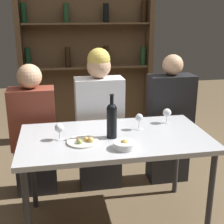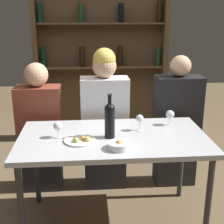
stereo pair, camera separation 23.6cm
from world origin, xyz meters
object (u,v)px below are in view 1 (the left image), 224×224
Objects in this scene: wine_glass_2 at (139,118)px; snack_bowl at (124,145)px; seated_person_right at (169,124)px; food_plate_0 at (83,141)px; wine_glass_0 at (167,113)px; wine_bottle at (112,119)px; seated_person_center at (100,123)px; seated_person_left at (34,135)px; wine_glass_1 at (59,129)px.

wine_glass_2 is 0.39m from snack_bowl.
snack_bowl is 0.12× the size of seated_person_right.
food_plate_0 is 0.30m from snack_bowl.
wine_glass_0 is at bearing 22.03° from food_plate_0.
seated_person_center is at bearing 90.22° from wine_bottle.
seated_person_left is at bearing 150.17° from wine_glass_2.
wine_glass_2 is at bearing -132.51° from seated_person_right.
food_plate_0 is at bearing -143.28° from seated_person_right.
wine_glass_0 is 1.19m from seated_person_left.
seated_person_right is (1.27, 0.00, 0.02)m from seated_person_left.
wine_glass_1 is at bearing -68.97° from seated_person_left.
wine_glass_1 is 0.48m from snack_bowl.
seated_person_center reaches higher than wine_glass_0.
seated_person_left is (-0.38, 0.66, -0.18)m from food_plate_0.
seated_person_center is at bearing 0.00° from seated_person_left.
snack_bowl is (0.42, -0.23, -0.06)m from wine_glass_1.
wine_glass_2 is (0.61, 0.10, 0.01)m from wine_glass_1.
seated_person_center is at bearing 57.17° from wine_glass_1.
seated_person_left reaches higher than wine_glass_0.
seated_person_center is at bearing 72.38° from food_plate_0.
wine_glass_0 is 0.10× the size of seated_person_left.
wine_glass_2 is 0.69m from seated_person_right.
snack_bowl reaches higher than food_plate_0.
wine_bottle is 0.27m from wine_glass_2.
wine_bottle is 2.67× the size of wine_glass_1.
seated_person_right is (0.68, 0.00, -0.06)m from seated_person_center.
seated_person_center is at bearing 93.51° from snack_bowl.
seated_person_left reaches higher than snack_bowl.
seated_person_left is (-0.83, 0.48, -0.26)m from wine_glass_2.
snack_bowl is at bearing -136.34° from wine_glass_0.
snack_bowl is (0.05, -0.21, -0.12)m from wine_bottle.
seated_person_right is at bearing 65.07° from wine_glass_0.
seated_person_left is at bearing -180.00° from seated_person_right.
seated_person_center is at bearing 180.00° from seated_person_right.
seated_person_center is (-0.51, 0.37, -0.18)m from wine_glass_0.
food_plate_0 is at bearing -164.06° from wine_bottle.
wine_bottle reaches higher than wine_glass_0.
wine_bottle is 1.46× the size of food_plate_0.
seated_person_center reaches higher than wine_glass_2.
wine_bottle is 0.90m from seated_person_left.
seated_person_center is 0.68m from seated_person_right.
seated_person_right is at bearing 36.72° from food_plate_0.
seated_person_center is at bearing 116.79° from wine_glass_2.
wine_glass_2 is 0.10× the size of seated_person_right.
wine_glass_0 is at bearing 12.92° from wine_glass_1.
wine_glass_1 is 0.96× the size of wine_glass_2.
seated_person_right reaches higher than wine_glass_2.
wine_glass_0 reaches higher than food_plate_0.
food_plate_0 is 1.12m from seated_person_right.
wine_glass_1 is at bearing -167.08° from wine_glass_0.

